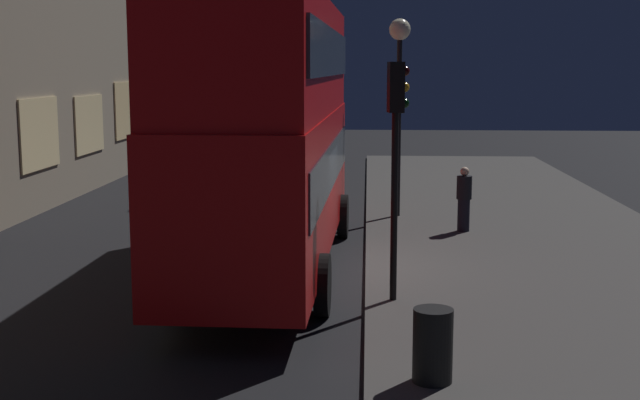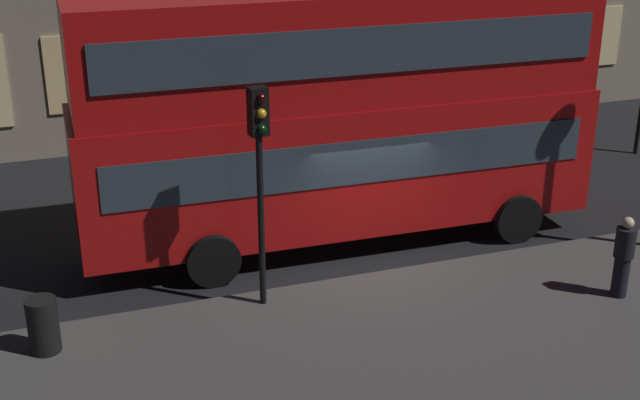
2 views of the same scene
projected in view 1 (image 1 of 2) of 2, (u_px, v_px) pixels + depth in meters
The scene contains 8 objects.
ground_plane at pixel (336, 271), 17.51m from camera, with size 80.00×80.00×0.00m, color black.
sidewalk_slab at pixel (553, 271), 17.25m from camera, with size 44.00×7.62×0.12m, color #423F3D.
double_decker_bus at pixel (270, 124), 16.89m from camera, with size 11.04×2.97×5.43m.
traffic_light_near_kerb at pixel (396, 131), 14.42m from camera, with size 0.35×0.38×4.12m.
traffic_light_far_side at pixel (221, 105), 26.82m from camera, with size 0.37×0.39×4.15m.
street_lamp at pixel (399, 64), 22.65m from camera, with size 0.57×0.57×5.31m.
pedestrian at pixel (464, 199), 20.98m from camera, with size 0.38×0.38×1.61m.
litter_bin at pixel (433, 345), 10.92m from camera, with size 0.52×0.52×0.97m, color black.
Camera 1 is at (-17.06, -0.63, 4.15)m, focal length 47.65 mm.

